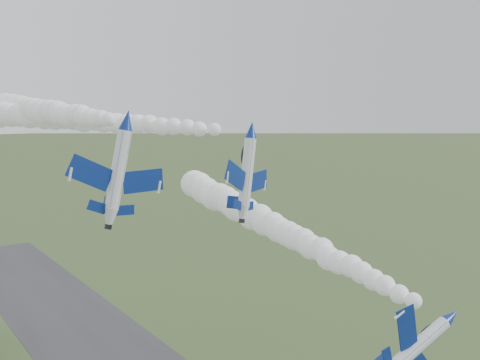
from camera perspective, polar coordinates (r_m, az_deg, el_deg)
The scene contains 6 objects.
jet_lead at distance 58.44m, azimuth 21.68°, elevation -13.40°, with size 4.74×11.51×8.64m.
smoke_trail_jet_lead at distance 84.28m, azimuth 3.15°, elevation -4.73°, with size 5.60×66.69×5.60m, color white, non-canonical shape.
jet_pair_left at distance 63.15m, azimuth -11.92°, elevation 6.29°, with size 11.38×13.98×4.04m.
smoke_trail_jet_pair_left at distance 93.79m, azimuth -20.07°, elevation 6.81°, with size 5.33×57.90×5.33m, color white, non-canonical shape.
jet_pair_right at distance 70.86m, azimuth 1.32°, elevation 5.38°, with size 10.99×12.86×3.92m.
smoke_trail_jet_pair_right at distance 94.70m, azimuth -18.61°, elevation 6.22°, with size 4.96×66.79×4.96m, color white, non-canonical shape.
Camera 1 is at (-37.33, -37.75, 48.64)m, focal length 40.00 mm.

